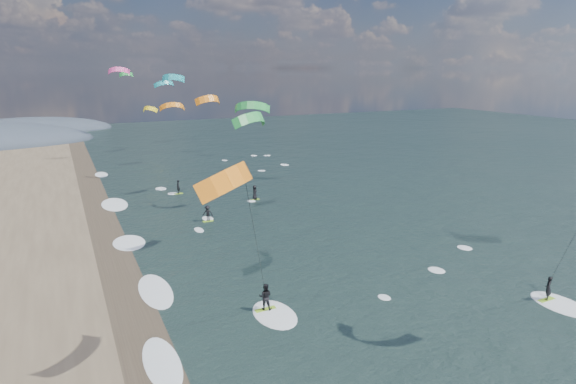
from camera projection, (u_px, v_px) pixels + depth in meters
name	position (u px, v px, depth m)	size (l,w,h in m)	color
ground	(402.00, 368.00, 25.53)	(260.00, 260.00, 0.00)	black
wet_sand_strip	(139.00, 330.00, 29.25)	(3.00, 240.00, 0.00)	#382D23
kitesurfer_near_b	(254.00, 223.00, 25.01)	(7.10, 9.34, 11.98)	#89C322
far_kitesurfers	(218.00, 200.00, 54.78)	(8.83, 13.51, 1.78)	#89C322
bg_kite_field	(171.00, 91.00, 71.39)	(12.67, 75.77, 8.64)	green
shoreline_surf	(146.00, 294.00, 33.91)	(2.40, 79.40, 0.11)	white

